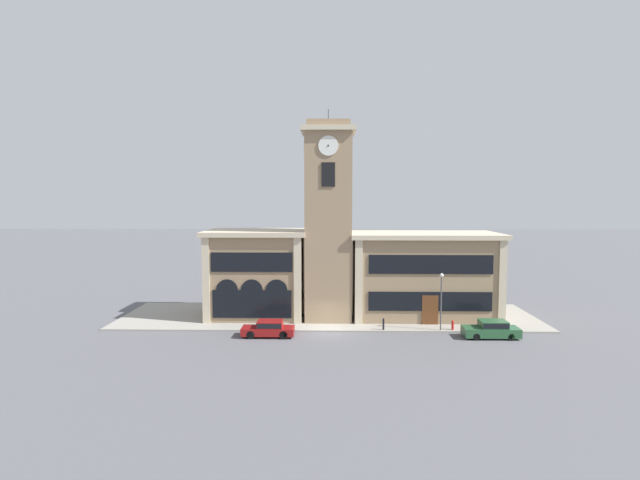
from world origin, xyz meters
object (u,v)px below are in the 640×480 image
at_px(fire_hydrant, 453,325).
at_px(parked_car_mid, 492,329).
at_px(parked_car_near, 269,328).
at_px(street_lamp, 441,292).
at_px(bollard, 383,324).

bearing_deg(fire_hydrant, parked_car_mid, -35.43).
xyz_separation_m(parked_car_near, street_lamp, (15.13, 1.86, 2.84)).
xyz_separation_m(street_lamp, bollard, (-5.09, -0.01, -2.89)).
height_order(parked_car_mid, bollard, parked_car_mid).
bearing_deg(parked_car_mid, street_lamp, -25.31).
bearing_deg(parked_car_near, bollard, -169.42).
relative_size(parked_car_mid, fire_hydrant, 5.38).
height_order(street_lamp, bollard, street_lamp).
bearing_deg(fire_hydrant, bollard, -178.65).
xyz_separation_m(parked_car_mid, fire_hydrant, (-2.81, 2.00, -0.20)).
xyz_separation_m(bollard, fire_hydrant, (6.19, 0.15, -0.10)).
bearing_deg(fire_hydrant, parked_car_near, -172.97).
relative_size(street_lamp, bollard, 4.81).
distance_m(street_lamp, fire_hydrant, 3.19).
distance_m(parked_car_near, bollard, 10.21).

